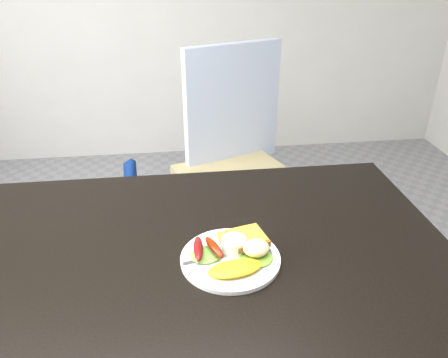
{
  "coord_description": "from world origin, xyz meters",
  "views": [
    {
      "loc": [
        -0.06,
        -0.85,
        1.4
      ],
      "look_at": [
        0.05,
        0.06,
        0.9
      ],
      "focal_mm": 35.0,
      "sensor_mm": 36.0,
      "label": 1
    }
  ],
  "objects": [
    {
      "name": "lettuce_left",
      "position": [
        -0.0,
        -0.05,
        0.77
      ],
      "size": [
        0.09,
        0.09,
        0.01
      ],
      "primitive_type": "ellipsoid",
      "rotation": [
        0.0,
        0.0,
        0.29
      ],
      "color": "#71A03B",
      "rests_on": "plate"
    },
    {
      "name": "toast_a",
      "position": [
        0.08,
        -0.01,
        0.77
      ],
      "size": [
        0.1,
        0.1,
        0.01
      ],
      "primitive_type": "cube",
      "rotation": [
        0.0,
        0.0,
        0.19
      ],
      "color": "olive",
      "rests_on": "plate"
    },
    {
      "name": "person",
      "position": [
        -0.35,
        0.64,
        0.82
      ],
      "size": [
        0.65,
        0.5,
        1.63
      ],
      "primitive_type": "imported",
      "rotation": [
        0.0,
        0.0,
        2.94
      ],
      "color": "navy",
      "rests_on": "ground"
    },
    {
      "name": "toast_b",
      "position": [
        0.1,
        -0.01,
        0.78
      ],
      "size": [
        0.1,
        0.1,
        0.01
      ],
      "primitive_type": "cube",
      "rotation": [
        0.0,
        0.0,
        0.24
      ],
      "color": "#905F2C",
      "rests_on": "toast_a"
    },
    {
      "name": "fork",
      "position": [
        0.02,
        -0.06,
        0.76
      ],
      "size": [
        0.16,
        0.05,
        0.0
      ],
      "primitive_type": "cube",
      "rotation": [
        0.0,
        0.0,
        0.23
      ],
      "color": "#ADAFB7",
      "rests_on": "plate"
    },
    {
      "name": "dining_chair",
      "position": [
        0.22,
        0.87,
        0.45
      ],
      "size": [
        0.62,
        0.62,
        0.06
      ],
      "primitive_type": "cube",
      "rotation": [
        0.0,
        0.0,
        0.35
      ],
      "color": "tan",
      "rests_on": "ground"
    },
    {
      "name": "ramekin",
      "position": [
        0.06,
        -0.04,
        0.78
      ],
      "size": [
        0.08,
        0.08,
        0.03
      ],
      "primitive_type": "cylinder",
      "rotation": [
        0.0,
        0.0,
        0.39
      ],
      "color": "white",
      "rests_on": "plate"
    },
    {
      "name": "dining_table",
      "position": [
        0.0,
        0.0,
        0.73
      ],
      "size": [
        1.2,
        0.8,
        0.04
      ],
      "primitive_type": "cube",
      "color": "black",
      "rests_on": "ground"
    },
    {
      "name": "potato_salad",
      "position": [
        0.11,
        -0.06,
        0.79
      ],
      "size": [
        0.07,
        0.07,
        0.03
      ],
      "primitive_type": "ellipsoid",
      "rotation": [
        0.0,
        0.0,
        0.17
      ],
      "color": "beige",
      "rests_on": "lettuce_right"
    },
    {
      "name": "plate",
      "position": [
        0.05,
        -0.06,
        0.76
      ],
      "size": [
        0.23,
        0.23,
        0.01
      ],
      "primitive_type": "cylinder",
      "color": "white",
      "rests_on": "dining_table"
    },
    {
      "name": "sausage_b",
      "position": [
        0.02,
        -0.04,
        0.78
      ],
      "size": [
        0.05,
        0.09,
        0.02
      ],
      "primitive_type": "ellipsoid",
      "rotation": [
        0.0,
        0.0,
        0.35
      ],
      "color": "#6A1A04",
      "rests_on": "lettuce_left"
    },
    {
      "name": "lettuce_right",
      "position": [
        0.11,
        -0.07,
        0.77
      ],
      "size": [
        0.09,
        0.09,
        0.01
      ],
      "primitive_type": "ellipsoid",
      "rotation": [
        0.0,
        0.0,
        0.25
      ],
      "color": "#498B2D",
      "rests_on": "plate"
    },
    {
      "name": "omelette",
      "position": [
        0.05,
        -0.11,
        0.77
      ],
      "size": [
        0.13,
        0.08,
        0.02
      ],
      "primitive_type": "ellipsoid",
      "rotation": [
        0.0,
        0.0,
        0.17
      ],
      "color": "#EFA611",
      "rests_on": "plate"
    },
    {
      "name": "sausage_a",
      "position": [
        -0.02,
        -0.04,
        0.78
      ],
      "size": [
        0.03,
        0.09,
        0.02
      ],
      "primitive_type": "ellipsoid",
      "rotation": [
        0.0,
        0.0,
        -0.04
      ],
      "color": "#5F0807",
      "rests_on": "lettuce_left"
    }
  ]
}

